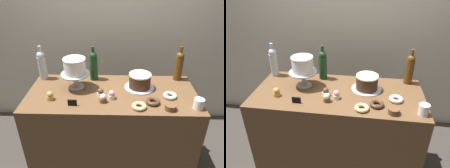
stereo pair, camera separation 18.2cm
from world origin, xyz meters
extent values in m
plane|color=#38332D|center=(0.00, 0.00, 0.00)|extent=(12.00, 12.00, 0.00)
cube|color=beige|center=(0.00, 0.90, 1.30)|extent=(6.00, 0.05, 2.60)
cube|color=brown|center=(0.00, 0.00, 0.44)|extent=(1.45, 0.65, 0.89)
cylinder|color=#B2B2B7|center=(-0.32, 0.07, 0.90)|extent=(0.14, 0.14, 0.01)
cylinder|color=#B2B2B7|center=(-0.32, 0.07, 0.96)|extent=(0.04, 0.04, 0.12)
cylinder|color=#B2B2B7|center=(-0.32, 0.07, 1.03)|extent=(0.25, 0.25, 0.01)
cylinder|color=white|center=(-0.32, 0.07, 1.09)|extent=(0.19, 0.19, 0.12)
cylinder|color=white|center=(-0.32, 0.07, 1.16)|extent=(0.19, 0.19, 0.01)
cylinder|color=silver|center=(0.24, 0.08, 0.89)|extent=(0.26, 0.26, 0.01)
cylinder|color=#3D2619|center=(0.24, 0.08, 0.96)|extent=(0.19, 0.19, 0.11)
cylinder|color=white|center=(0.24, 0.08, 1.02)|extent=(0.19, 0.19, 0.01)
cylinder|color=#5B3814|center=(0.61, 0.26, 1.00)|extent=(0.08, 0.08, 0.22)
sphere|color=#5B3814|center=(0.61, 0.26, 1.13)|extent=(0.07, 0.07, 0.07)
cylinder|color=#5B3814|center=(0.61, 0.26, 1.18)|extent=(0.03, 0.03, 0.08)
cylinder|color=#B2BCC1|center=(-0.66, 0.24, 1.00)|extent=(0.08, 0.08, 0.22)
sphere|color=#B2BCC1|center=(-0.66, 0.24, 1.13)|extent=(0.07, 0.07, 0.07)
cylinder|color=#B2BCC1|center=(-0.66, 0.24, 1.18)|extent=(0.03, 0.03, 0.08)
cylinder|color=#193D1E|center=(-0.18, 0.24, 1.00)|extent=(0.08, 0.08, 0.22)
sphere|color=#193D1E|center=(-0.18, 0.24, 1.13)|extent=(0.07, 0.07, 0.07)
cylinder|color=#193D1E|center=(-0.18, 0.24, 1.18)|extent=(0.03, 0.03, 0.08)
cylinder|color=gold|center=(-0.50, -0.13, 0.91)|extent=(0.06, 0.06, 0.03)
sphere|color=#CC9347|center=(-0.50, -0.13, 0.94)|extent=(0.05, 0.05, 0.05)
cylinder|color=brown|center=(-0.07, -0.15, 0.91)|extent=(0.06, 0.06, 0.03)
sphere|color=white|center=(-0.07, -0.15, 0.94)|extent=(0.05, 0.05, 0.05)
cylinder|color=white|center=(-0.09, -0.07, 0.91)|extent=(0.06, 0.06, 0.03)
sphere|color=brown|center=(-0.09, -0.07, 0.94)|extent=(0.05, 0.05, 0.05)
cylinder|color=white|center=(0.00, -0.10, 0.91)|extent=(0.06, 0.06, 0.03)
sphere|color=pink|center=(0.00, -0.10, 0.94)|extent=(0.05, 0.05, 0.05)
torus|color=#E0C17F|center=(0.21, -0.23, 0.91)|extent=(0.11, 0.11, 0.03)
torus|color=silver|center=(0.48, -0.07, 0.91)|extent=(0.11, 0.11, 0.03)
torus|color=#472D1E|center=(0.33, -0.16, 0.91)|extent=(0.11, 0.11, 0.03)
cylinder|color=brown|center=(0.45, -0.24, 0.90)|extent=(0.08, 0.08, 0.01)
cylinder|color=brown|center=(0.45, -0.24, 0.91)|extent=(0.08, 0.08, 0.01)
cylinder|color=brown|center=(0.45, -0.24, 0.92)|extent=(0.08, 0.08, 0.01)
cylinder|color=brown|center=(0.45, -0.24, 0.93)|extent=(0.08, 0.08, 0.01)
cube|color=black|center=(-0.30, -0.21, 0.92)|extent=(0.07, 0.01, 0.05)
cylinder|color=white|center=(0.66, -0.22, 0.93)|extent=(0.08, 0.08, 0.08)
camera|label=1|loc=(0.04, -1.59, 1.86)|focal=34.78mm
camera|label=2|loc=(0.23, -1.58, 1.86)|focal=34.78mm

